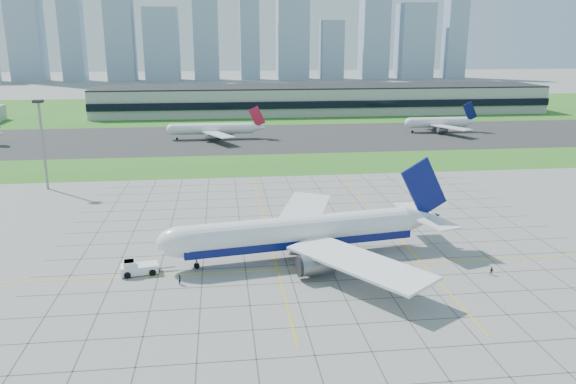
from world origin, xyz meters
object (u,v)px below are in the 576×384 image
object	(u,v)px
crew_near	(180,280)
crew_far	(492,271)
distant_jet_2	(439,122)
distant_jet_1	(214,129)
airliner	(301,233)
light_mast	(42,133)
pushback_tug	(138,268)

from	to	relation	value
crew_near	crew_far	size ratio (longest dim) A/B	1.17
distant_jet_2	crew_near	bearing A→B (deg)	-124.74
crew_near	distant_jet_1	bearing A→B (deg)	9.54
airliner	distant_jet_1	world-z (taller)	airliner
airliner	distant_jet_2	size ratio (longest dim) A/B	1.40
crew_near	crew_far	bearing A→B (deg)	-81.29
light_mast	airliner	bearing A→B (deg)	-43.10
airliner	distant_jet_1	size ratio (longest dim) A/B	1.40
crew_far	distant_jet_1	bearing A→B (deg)	134.60
light_mast	distant_jet_1	bearing A→B (deg)	59.27
distant_jet_2	airliner	bearing A→B (deg)	-120.33
light_mast	distant_jet_2	distance (m)	175.00
pushback_tug	crew_far	distance (m)	65.03
light_mast	airliner	distance (m)	90.13
pushback_tug	crew_near	size ratio (longest dim) A/B	5.32
pushback_tug	distant_jet_1	bearing A→B (deg)	75.87
light_mast	crew_far	world-z (taller)	light_mast
crew_near	distant_jet_1	xyz separation A→B (m)	(5.15, 151.00, 3.56)
crew_far	distant_jet_2	world-z (taller)	distant_jet_2
light_mast	distant_jet_1	size ratio (longest dim) A/B	0.60
crew_far	distant_jet_2	distance (m)	169.15
light_mast	pushback_tug	bearing A→B (deg)	-62.50
pushback_tug	distant_jet_1	world-z (taller)	distant_jet_1
crew_near	crew_far	distance (m)	56.57
light_mast	distant_jet_1	distance (m)	93.40
distant_jet_1	distant_jet_2	size ratio (longest dim) A/B	1.00
light_mast	crew_near	world-z (taller)	light_mast
light_mast	distant_jet_1	world-z (taller)	light_mast
distant_jet_2	crew_far	bearing A→B (deg)	-108.25
light_mast	crew_near	size ratio (longest dim) A/B	13.76
airliner	distant_jet_1	distance (m)	141.92
airliner	pushback_tug	world-z (taller)	airliner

